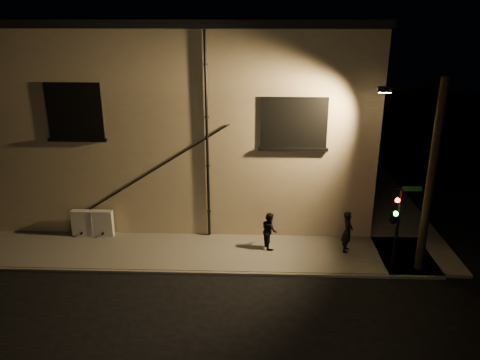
{
  "coord_description": "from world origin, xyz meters",
  "views": [
    {
      "loc": [
        0.16,
        -14.94,
        9.0
      ],
      "look_at": [
        -0.46,
        1.8,
        3.02
      ],
      "focal_mm": 35.0,
      "sensor_mm": 36.0,
      "label": 1
    }
  ],
  "objects_px": {
    "pedestrian_a": "(347,231)",
    "traffic_signal": "(394,215)",
    "utility_cabinet": "(93,223)",
    "pedestrian_b": "(269,230)",
    "streetlamp_pole": "(428,174)"
  },
  "relations": [
    {
      "from": "pedestrian_b",
      "to": "streetlamp_pole",
      "type": "relative_size",
      "value": 0.21
    },
    {
      "from": "utility_cabinet",
      "to": "traffic_signal",
      "type": "xyz_separation_m",
      "value": [
        11.77,
        -2.23,
        1.56
      ]
    },
    {
      "from": "utility_cabinet",
      "to": "pedestrian_b",
      "type": "height_order",
      "value": "pedestrian_b"
    },
    {
      "from": "utility_cabinet",
      "to": "traffic_signal",
      "type": "distance_m",
      "value": 12.08
    },
    {
      "from": "traffic_signal",
      "to": "utility_cabinet",
      "type": "bearing_deg",
      "value": 169.27
    },
    {
      "from": "utility_cabinet",
      "to": "pedestrian_b",
      "type": "distance_m",
      "value": 7.45
    },
    {
      "from": "pedestrian_b",
      "to": "streetlamp_pole",
      "type": "height_order",
      "value": "streetlamp_pole"
    },
    {
      "from": "streetlamp_pole",
      "to": "pedestrian_b",
      "type": "bearing_deg",
      "value": 165.79
    },
    {
      "from": "traffic_signal",
      "to": "streetlamp_pole",
      "type": "relative_size",
      "value": 0.45
    },
    {
      "from": "pedestrian_a",
      "to": "streetlamp_pole",
      "type": "relative_size",
      "value": 0.24
    },
    {
      "from": "pedestrian_a",
      "to": "traffic_signal",
      "type": "distance_m",
      "value": 2.24
    },
    {
      "from": "utility_cabinet",
      "to": "pedestrian_a",
      "type": "xyz_separation_m",
      "value": [
        10.45,
        -0.96,
        0.27
      ]
    },
    {
      "from": "utility_cabinet",
      "to": "streetlamp_pole",
      "type": "height_order",
      "value": "streetlamp_pole"
    },
    {
      "from": "pedestrian_a",
      "to": "traffic_signal",
      "type": "bearing_deg",
      "value": -114.25
    },
    {
      "from": "pedestrian_a",
      "to": "pedestrian_b",
      "type": "bearing_deg",
      "value": 106.14
    }
  ]
}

